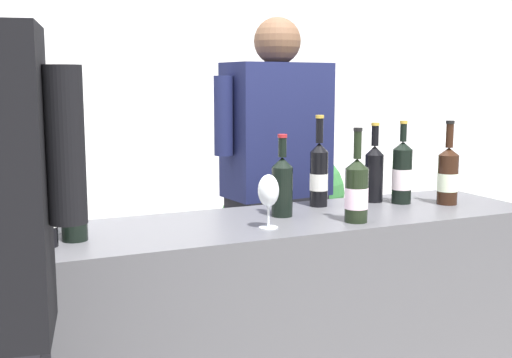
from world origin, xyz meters
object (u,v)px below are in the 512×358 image
at_px(wine_bottle_5, 73,200).
at_px(wine_bottle_9, 44,207).
at_px(wine_bottle_10, 374,171).
at_px(wine_bottle_8, 282,184).
at_px(potted_shrub, 279,206).
at_px(wine_bottle_2, 402,173).
at_px(wine_glass, 268,193).
at_px(wine_bottle_0, 319,174).
at_px(wine_bottle_7, 357,190).
at_px(person_server, 276,217).
at_px(ice_bucket, 24,199).
at_px(wine_bottle_4, 448,175).

distance_m(wine_bottle_5, wine_bottle_9, 0.10).
bearing_deg(wine_bottle_10, wine_bottle_5, -172.27).
distance_m(wine_bottle_8, potted_shrub, 1.20).
bearing_deg(wine_bottle_2, wine_glass, -164.84).
relative_size(wine_bottle_2, wine_bottle_8, 1.11).
distance_m(wine_bottle_0, wine_bottle_10, 0.25).
bearing_deg(wine_bottle_10, wine_bottle_7, -132.91).
bearing_deg(wine_bottle_0, person_server, 88.63).
bearing_deg(wine_bottle_8, wine_bottle_5, -175.25).
bearing_deg(person_server, wine_bottle_9, -150.00).
xyz_separation_m(wine_bottle_8, potted_shrub, (0.50, 1.05, -0.31)).
bearing_deg(ice_bucket, wine_bottle_0, -0.20).
xyz_separation_m(wine_bottle_0, wine_bottle_7, (-0.02, -0.31, -0.02)).
distance_m(wine_bottle_0, ice_bucket, 1.10).
bearing_deg(ice_bucket, wine_bottle_10, -0.57).
xyz_separation_m(wine_bottle_2, wine_bottle_5, (-1.30, -0.09, 0.00)).
height_order(wine_bottle_0, wine_glass, wine_bottle_0).
relative_size(wine_bottle_8, wine_glass, 1.64).
bearing_deg(wine_bottle_8, potted_shrub, 64.33).
distance_m(wine_glass, ice_bucket, 0.80).
height_order(wine_bottle_0, potted_shrub, wine_bottle_0).
relative_size(wine_bottle_9, ice_bucket, 1.38).
height_order(wine_bottle_2, potted_shrub, wine_bottle_2).
bearing_deg(wine_bottle_2, ice_bucket, 176.51).
distance_m(wine_bottle_8, wine_bottle_9, 0.85).
bearing_deg(wine_bottle_5, wine_bottle_0, 10.28).
height_order(wine_bottle_4, wine_glass, wine_bottle_4).
bearing_deg(wine_bottle_8, ice_bucket, 172.45).
relative_size(wine_bottle_7, wine_bottle_10, 1.02).
distance_m(wine_bottle_2, wine_bottle_9, 1.40).
relative_size(wine_bottle_4, wine_bottle_10, 1.04).
bearing_deg(wine_bottle_5, wine_glass, -8.52).
bearing_deg(wine_bottle_4, wine_bottle_5, -179.97).
relative_size(wine_bottle_9, potted_shrub, 0.27).
xyz_separation_m(wine_bottle_8, wine_glass, (-0.13, -0.15, 0.00)).
xyz_separation_m(wine_bottle_0, wine_bottle_5, (-0.96, -0.17, -0.00)).
height_order(ice_bucket, potted_shrub, potted_shrub).
height_order(wine_bottle_5, wine_bottle_9, wine_bottle_5).
height_order(wine_bottle_4, person_server, person_server).
distance_m(wine_bottle_10, wine_glass, 0.65).
bearing_deg(wine_bottle_7, wine_bottle_4, 14.32).
bearing_deg(wine_bottle_7, wine_glass, 173.37).
xyz_separation_m(wine_bottle_0, wine_bottle_9, (-1.06, -0.22, -0.01)).
xyz_separation_m(wine_bottle_8, wine_bottle_9, (-0.84, -0.10, 0.00)).
bearing_deg(ice_bucket, wine_bottle_7, -16.06).
bearing_deg(wine_bottle_4, wine_bottle_2, 149.78).
bearing_deg(wine_bottle_2, wine_bottle_9, -174.56).
bearing_deg(wine_bottle_10, potted_shrub, 87.92).
distance_m(wine_bottle_2, wine_bottle_10, 0.11).
bearing_deg(potted_shrub, wine_bottle_2, -87.24).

